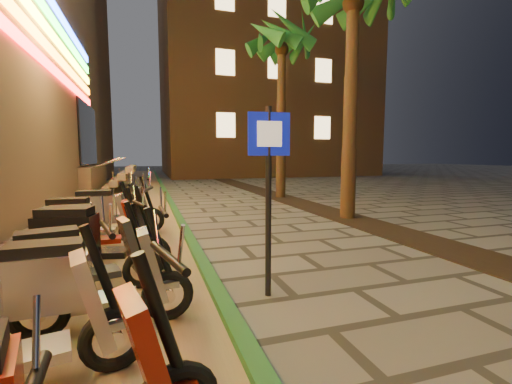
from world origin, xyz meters
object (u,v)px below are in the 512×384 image
object	(u,v)px
scooter_9	(88,237)
scooter_13	(112,209)
scooter_12	(109,210)
scooter_11	(85,220)
scooter_7	(79,282)
scooter_8	(74,260)
scooter_10	(88,229)
pedestrian_sign	(269,175)

from	to	relation	value
scooter_9	scooter_13	distance (m)	3.46
scooter_12	scooter_11	bearing A→B (deg)	-104.74
scooter_7	scooter_8	xyz separation A→B (m)	(-0.20, 0.85, -0.02)
scooter_7	scooter_11	xyz separation A→B (m)	(-0.47, 3.42, 0.01)
scooter_13	scooter_10	bearing A→B (deg)	-84.19
pedestrian_sign	scooter_8	world-z (taller)	pedestrian_sign
pedestrian_sign	scooter_11	xyz separation A→B (m)	(-2.50, 3.09, -0.95)
scooter_11	scooter_13	xyz separation A→B (m)	(0.29, 1.80, -0.09)
scooter_10	scooter_13	distance (m)	2.56
scooter_11	scooter_7	bearing A→B (deg)	-79.79
scooter_10	scooter_8	bearing A→B (deg)	-88.47
pedestrian_sign	scooter_11	bearing A→B (deg)	134.60
scooter_9	scooter_13	bearing A→B (deg)	100.95
scooter_10	scooter_12	size ratio (longest dim) A/B	0.93
scooter_7	scooter_11	bearing A→B (deg)	94.76
scooter_8	scooter_10	size ratio (longest dim) A/B	0.98
pedestrian_sign	scooter_12	xyz separation A→B (m)	(-2.19, 4.12, -0.93)
scooter_7	scooter_13	size ratio (longest dim) A/B	1.17
scooter_7	scooter_8	bearing A→B (deg)	100.00
pedestrian_sign	scooter_8	bearing A→B (deg)	172.37
scooter_11	pedestrian_sign	bearing A→B (deg)	-48.64
scooter_8	scooter_11	bearing A→B (deg)	81.16
pedestrian_sign	scooter_10	bearing A→B (deg)	140.67
scooter_11	scooter_13	bearing A→B (deg)	83.39
pedestrian_sign	scooter_12	distance (m)	4.75
scooter_7	scooter_10	world-z (taller)	scooter_7
scooter_10	scooter_13	size ratio (longest dim) A/B	1.15
pedestrian_sign	scooter_12	bearing A→B (deg)	123.63
scooter_10	scooter_12	world-z (taller)	scooter_12
scooter_10	scooter_12	bearing A→B (deg)	83.04
scooter_8	scooter_11	size ratio (longest dim) A/B	0.94
scooter_7	scooter_10	size ratio (longest dim) A/B	1.02
scooter_8	scooter_10	distance (m)	1.82
scooter_11	scooter_10	bearing A→B (deg)	-75.64
pedestrian_sign	scooter_11	world-z (taller)	pedestrian_sign
pedestrian_sign	scooter_7	world-z (taller)	pedestrian_sign
scooter_11	scooter_12	distance (m)	1.07
scooter_7	scooter_8	distance (m)	0.87
scooter_10	scooter_12	distance (m)	1.78
scooter_9	scooter_12	size ratio (longest dim) A/B	1.02
scooter_7	scooter_9	distance (m)	1.78
scooter_8	scooter_13	bearing A→B (deg)	74.94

